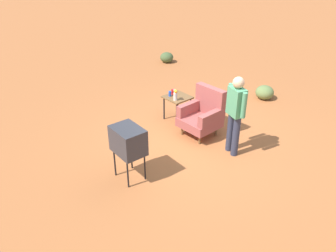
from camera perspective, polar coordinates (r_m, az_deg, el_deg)
name	(u,v)px	position (r m, az deg, el deg)	size (l,w,h in m)	color
ground_plane	(199,141)	(7.40, 5.28, -2.55)	(60.00, 60.00, 0.00)	#AD6033
armchair	(203,114)	(7.47, 5.92, 2.10)	(0.79, 0.79, 1.06)	brown
side_table	(177,100)	(8.03, 1.58, 4.39)	(0.56, 0.56, 0.60)	black
tv_on_stand	(128,141)	(5.92, -6.71, -2.49)	(0.62, 0.47, 1.03)	black
person_standing	(235,111)	(6.67, 11.27, 2.44)	(0.55, 0.32, 1.64)	#2D3347
soda_can_blue	(170,94)	(7.99, 0.33, 5.44)	(0.07, 0.07, 0.12)	blue
soda_can_red	(172,92)	(8.10, 0.75, 5.76)	(0.07, 0.07, 0.12)	red
flower_vase	(175,94)	(7.75, 1.23, 5.36)	(0.15, 0.10, 0.27)	silver
shrub_near	(167,57)	(12.22, -0.21, 11.47)	(0.46, 0.46, 0.36)	#475B33
shrub_mid	(265,92)	(9.64, 15.94, 5.47)	(0.49, 0.49, 0.38)	olive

